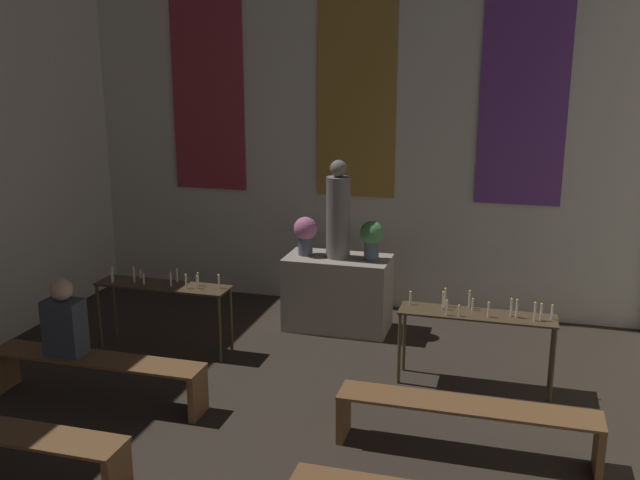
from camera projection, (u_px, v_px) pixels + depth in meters
name	position (u px, v px, depth m)	size (l,w,h in m)	color
wall_back	(358.00, 129.00, 9.12)	(7.48, 0.16, 4.63)	beige
altar	(338.00, 293.00, 8.67)	(1.25, 0.66, 0.90)	gray
statue	(338.00, 213.00, 8.42)	(0.29, 0.29, 1.17)	slate
flower_vase_left	(305.00, 233.00, 8.59)	(0.28, 0.28, 0.47)	#4C5666
flower_vase_right	(372.00, 237.00, 8.38)	(0.28, 0.28, 0.47)	#4C5666
candle_rack_left	(163.00, 293.00, 7.97)	(1.54, 0.38, 0.96)	#473823
candle_rack_right	(477.00, 323.00, 7.07)	(1.54, 0.38, 0.97)	#473823
pew_back_left	(97.00, 369.00, 6.81)	(2.15, 0.36, 0.46)	brown
pew_back_right	(466.00, 417.00, 5.90)	(2.15, 0.36, 0.46)	brown
person_seated	(64.00, 321.00, 6.78)	(0.36, 0.24, 0.76)	#383D47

